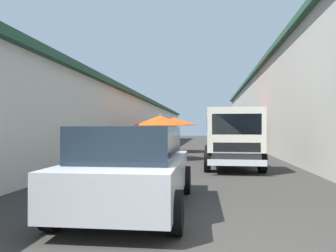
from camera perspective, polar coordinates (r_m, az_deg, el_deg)
The scene contains 10 objects.
ground at distance 17.24m, azimuth 5.62°, elevation -5.21°, with size 90.00×90.00×0.00m, color #33302D.
building_left_whitewash at distance 20.95m, azimuth -14.60°, elevation 0.53°, with size 49.80×7.50×3.56m.
building_right_concrete at distance 20.62m, azimuth 26.60°, elevation 3.21°, with size 49.80×7.50×5.44m.
fruit_stall_near_right at distance 18.76m, azimuth 1.14°, elevation 0.29°, with size 2.74×2.74×2.16m.
fruit_stall_near_left at distance 14.26m, azimuth -1.31°, elevation 0.20°, with size 2.55×2.55×2.10m.
fruit_stall_far_right at distance 18.99m, azimuth 13.22°, elevation 0.82°, with size 2.63×2.63×2.44m.
hatchback_car at distance 5.62m, azimuth -6.35°, elevation -7.45°, with size 3.94×1.98×1.45m.
delivery_truck at distance 11.02m, azimuth 11.77°, elevation -2.45°, with size 4.92×1.97×2.08m.
vendor_by_crates at distance 21.61m, azimuth -0.39°, elevation -1.92°, with size 0.22×0.62×1.54m.
plastic_stool at distance 10.51m, azimuth -10.06°, elevation -6.45°, with size 0.30×0.30×0.43m.
Camera 1 is at (-3.68, -0.52, 1.42)m, focal length 33.31 mm.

